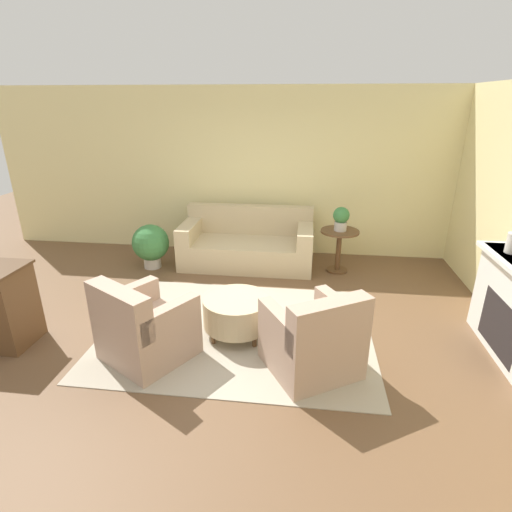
# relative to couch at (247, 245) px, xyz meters

# --- Properties ---
(ground_plane) EXTENTS (16.00, 16.00, 0.00)m
(ground_plane) POSITION_rel_couch_xyz_m (0.19, -2.11, -0.32)
(ground_plane) COLOR brown
(wall_back) EXTENTS (9.48, 0.12, 2.80)m
(wall_back) POSITION_rel_couch_xyz_m (0.19, 0.69, 1.08)
(wall_back) COLOR beige
(wall_back) RESTS_ON ground_plane
(rug) EXTENTS (3.13, 2.39, 0.01)m
(rug) POSITION_rel_couch_xyz_m (0.19, -2.11, -0.32)
(rug) COLOR #B2A893
(rug) RESTS_ON ground_plane
(couch) EXTENTS (2.13, 0.99, 0.91)m
(couch) POSITION_rel_couch_xyz_m (0.00, 0.00, 0.00)
(couch) COLOR #C6B289
(couch) RESTS_ON ground_plane
(armchair_left) EXTENTS (1.10, 1.10, 0.89)m
(armchair_left) POSITION_rel_couch_xyz_m (-0.68, -2.75, 0.03)
(armchair_left) COLOR tan
(armchair_left) RESTS_ON rug
(armchair_right) EXTENTS (1.10, 1.10, 0.89)m
(armchair_right) POSITION_rel_couch_xyz_m (1.07, -2.75, 0.03)
(armchair_right) COLOR tan
(armchair_right) RESTS_ON rug
(ottoman_table) EXTENTS (0.77, 0.77, 0.46)m
(ottoman_table) POSITION_rel_couch_xyz_m (0.20, -2.18, -0.03)
(ottoman_table) COLOR #C6B289
(ottoman_table) RESTS_ON rug
(side_table) EXTENTS (0.60, 0.60, 0.68)m
(side_table) POSITION_rel_couch_xyz_m (1.48, -0.14, 0.15)
(side_table) COLOR brown
(side_table) RESTS_ON ground_plane
(potted_plant_on_side_table) EXTENTS (0.25, 0.25, 0.37)m
(potted_plant_on_side_table) POSITION_rel_couch_xyz_m (1.48, -0.14, 0.56)
(potted_plant_on_side_table) COLOR beige
(potted_plant_on_side_table) RESTS_ON side_table
(potted_plant_floor) EXTENTS (0.59, 0.59, 0.72)m
(potted_plant_floor) POSITION_rel_couch_xyz_m (-1.52, -0.37, 0.08)
(potted_plant_floor) COLOR beige
(potted_plant_floor) RESTS_ON ground_plane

